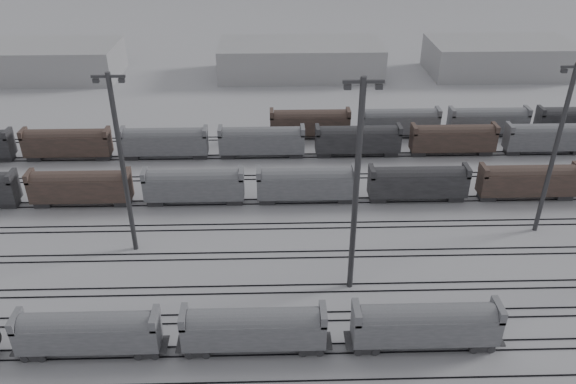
{
  "coord_description": "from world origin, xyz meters",
  "views": [
    {
      "loc": [
        3.08,
        -42.43,
        43.81
      ],
      "look_at": [
        5.07,
        27.93,
        4.0
      ],
      "focal_mm": 35.0,
      "sensor_mm": 36.0,
      "label": 1
    }
  ],
  "objects_px": {
    "hopper_car_a": "(88,331)",
    "hopper_car_b": "(254,327)",
    "hopper_car_c": "(426,323)",
    "light_mast_c": "(356,186)"
  },
  "relations": [
    {
      "from": "hopper_car_b",
      "to": "light_mast_c",
      "type": "xyz_separation_m",
      "value": [
        11.36,
        10.44,
        10.72
      ]
    },
    {
      "from": "hopper_car_c",
      "to": "light_mast_c",
      "type": "xyz_separation_m",
      "value": [
        -6.46,
        10.44,
        10.62
      ]
    },
    {
      "from": "hopper_car_b",
      "to": "hopper_car_c",
      "type": "xyz_separation_m",
      "value": [
        17.82,
        0.0,
        0.1
      ]
    },
    {
      "from": "hopper_car_b",
      "to": "hopper_car_c",
      "type": "relative_size",
      "value": 0.97
    },
    {
      "from": "hopper_car_a",
      "to": "hopper_car_b",
      "type": "height_order",
      "value": "hopper_car_b"
    },
    {
      "from": "hopper_car_b",
      "to": "hopper_car_c",
      "type": "distance_m",
      "value": 17.82
    },
    {
      "from": "hopper_car_c",
      "to": "light_mast_c",
      "type": "height_order",
      "value": "light_mast_c"
    },
    {
      "from": "hopper_car_b",
      "to": "hopper_car_c",
      "type": "height_order",
      "value": "hopper_car_c"
    },
    {
      "from": "light_mast_c",
      "to": "hopper_car_b",
      "type": "bearing_deg",
      "value": -137.42
    },
    {
      "from": "hopper_car_a",
      "to": "hopper_car_c",
      "type": "height_order",
      "value": "hopper_car_c"
    }
  ]
}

